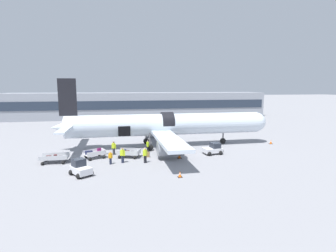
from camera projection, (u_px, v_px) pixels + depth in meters
The scene contains 18 objects.
ground_plane at pixel (170, 150), 37.29m from camera, with size 500.00×500.00×0.00m, color gray.
terminal_strip at pixel (141, 105), 77.63m from camera, with size 74.25×10.02×7.29m.
airplane at pixel (164, 125), 39.19m from camera, with size 32.48×27.16×10.05m.
baggage_tug_lead at pixel (80, 169), 26.53m from camera, with size 2.53×2.78×1.65m.
baggage_tug_mid at pixel (213, 149), 35.03m from camera, with size 2.68×2.24×1.50m.
baggage_cart_loading at pixel (129, 153), 33.39m from camera, with size 3.78×2.59×1.01m.
baggage_cart_queued at pixel (95, 154), 32.93m from camera, with size 3.41×2.52×1.18m.
baggage_cart_empty at pixel (55, 158), 30.94m from camera, with size 4.08×2.12×1.03m.
ground_crew_loader_a at pixel (145, 155), 30.85m from camera, with size 0.60×0.58×1.85m.
ground_crew_loader_b at pixel (110, 157), 30.28m from camera, with size 0.52×0.47×1.55m.
ground_crew_driver at pixel (159, 147), 35.32m from camera, with size 0.51×0.51×1.58m.
ground_crew_supervisor at pixel (148, 146), 36.13m from camera, with size 0.41×0.55×1.59m.
ground_crew_helper at pixel (123, 155), 30.85m from camera, with size 0.63×0.52×1.82m.
ground_crew_marshal at pixel (114, 148), 34.58m from camera, with size 0.61×0.55×1.81m.
suitcase_on_tarmac_upright at pixel (148, 154), 33.41m from camera, with size 0.40×0.30×0.85m.
safety_cone_nose at pixel (271, 142), 41.34m from camera, with size 0.51×0.51×0.66m.
safety_cone_engine_left at pixel (180, 174), 25.96m from camera, with size 0.46×0.46×0.63m.
safety_cone_wingtip at pixel (179, 156), 32.94m from camera, with size 0.55×0.55×0.68m.
Camera 1 is at (-7.36, -35.64, 8.85)m, focal length 28.00 mm.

